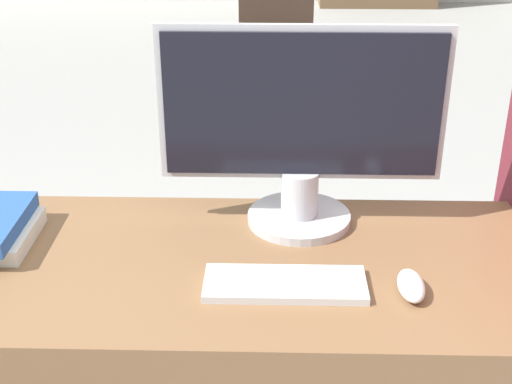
{
  "coord_description": "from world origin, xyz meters",
  "views": [
    {
      "loc": [
        0.13,
        -0.98,
        1.52
      ],
      "look_at": [
        0.09,
        0.27,
        0.92
      ],
      "focal_mm": 50.0,
      "sensor_mm": 36.0,
      "label": 1
    }
  ],
  "objects": [
    {
      "name": "monitor",
      "position": [
        0.19,
        0.48,
        0.97
      ],
      "size": [
        0.62,
        0.24,
        0.46
      ],
      "color": "#B7B7BC",
      "rests_on": "desk"
    },
    {
      "name": "mouse",
      "position": [
        0.4,
        0.19,
        0.76
      ],
      "size": [
        0.05,
        0.11,
        0.04
      ],
      "color": "white",
      "rests_on": "desk"
    },
    {
      "name": "far_chair",
      "position": [
        0.14,
        3.13,
        0.52
      ],
      "size": [
        0.44,
        0.44,
        0.96
      ],
      "rotation": [
        0.0,
        0.0,
        -0.35
      ],
      "color": "#38281E",
      "rests_on": "ground_plane"
    },
    {
      "name": "keyboard",
      "position": [
        0.15,
        0.2,
        0.75
      ],
      "size": [
        0.32,
        0.12,
        0.02
      ],
      "color": "silver",
      "rests_on": "desk"
    }
  ]
}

